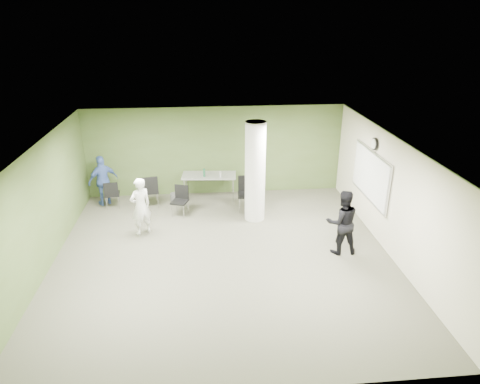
{
  "coord_description": "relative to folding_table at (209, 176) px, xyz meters",
  "views": [
    {
      "loc": [
        -0.43,
        -8.85,
        5.42
      ],
      "look_at": [
        0.49,
        1.0,
        1.25
      ],
      "focal_mm": 32.0,
      "sensor_mm": 36.0,
      "label": 1
    }
  ],
  "objects": [
    {
      "name": "man_black",
      "position": [
        3.07,
        -3.58,
        0.07
      ],
      "size": [
        0.79,
        0.62,
        1.62
      ],
      "primitive_type": "imported",
      "rotation": [
        0.0,
        0.0,
        3.15
      ],
      "color": "black",
      "rests_on": "floor"
    },
    {
      "name": "wall_clock",
      "position": [
        4.15,
        -2.34,
        1.61
      ],
      "size": [
        0.06,
        0.32,
        0.32
      ],
      "color": "black",
      "rests_on": "wall_right_cream"
    },
    {
      "name": "woman_white",
      "position": [
        -1.83,
        -2.14,
        0.04
      ],
      "size": [
        0.68,
        0.63,
        1.56
      ],
      "primitive_type": "imported",
      "rotation": [
        0.0,
        0.0,
        3.75
      ],
      "color": "white",
      "rests_on": "floor"
    },
    {
      "name": "wastebasket",
      "position": [
        -1.09,
        -0.21,
        -0.59
      ],
      "size": [
        0.25,
        0.25,
        0.29
      ],
      "primitive_type": "cylinder",
      "color": "#4C4C4C",
      "rests_on": "floor"
    },
    {
      "name": "folding_table",
      "position": [
        0.0,
        0.0,
        0.0
      ],
      "size": [
        1.71,
        0.87,
        1.04
      ],
      "rotation": [
        0.0,
        0.0,
        -0.09
      ],
      "color": "gray",
      "rests_on": "floor"
    },
    {
      "name": "floor",
      "position": [
        0.23,
        -3.54,
        -0.74
      ],
      "size": [
        8.0,
        8.0,
        0.0
      ],
      "primitive_type": "plane",
      "color": "#4E4C3D",
      "rests_on": "ground"
    },
    {
      "name": "wall_right_cream",
      "position": [
        4.23,
        -3.54,
        0.66
      ],
      "size": [
        0.02,
        8.0,
        2.8
      ],
      "primitive_type": "cube",
      "color": "beige",
      "rests_on": "floor"
    },
    {
      "name": "chair_table_left",
      "position": [
        -0.85,
        -1.07,
        -0.24
      ],
      "size": [
        0.55,
        0.55,
        0.86
      ],
      "rotation": [
        0.0,
        0.0,
        -0.34
      ],
      "color": "black",
      "rests_on": "floor"
    },
    {
      "name": "wall_back",
      "position": [
        0.23,
        0.46,
        0.66
      ],
      "size": [
        8.0,
        2.8,
        0.02
      ],
      "primitive_type": "cube",
      "rotation": [
        1.57,
        0.0,
        0.0
      ],
      "color": "#485A2A",
      "rests_on": "floor"
    },
    {
      "name": "ceiling",
      "position": [
        0.23,
        -3.54,
        2.06
      ],
      "size": [
        8.0,
        8.0,
        0.0
      ],
      "primitive_type": "plane",
      "rotation": [
        3.14,
        0.0,
        0.0
      ],
      "color": "white",
      "rests_on": "wall_back"
    },
    {
      "name": "chair_table_right",
      "position": [
        1.07,
        -0.87,
        -0.15
      ],
      "size": [
        0.53,
        0.53,
        1.0
      ],
      "rotation": [
        0.0,
        0.0,
        -0.06
      ],
      "color": "black",
      "rests_on": "floor"
    },
    {
      "name": "chair_back_right",
      "position": [
        -1.78,
        -0.51,
        -0.14
      ],
      "size": [
        0.59,
        0.59,
        1.01
      ],
      "rotation": [
        0.0,
        0.0,
        3.34
      ],
      "color": "black",
      "rests_on": "floor"
    },
    {
      "name": "chair_back_left",
      "position": [
        -2.9,
        -0.46,
        -0.24
      ],
      "size": [
        0.47,
        0.47,
        0.85
      ],
      "rotation": [
        0.0,
        0.0,
        3.27
      ],
      "color": "black",
      "rests_on": "floor"
    },
    {
      "name": "man_blue",
      "position": [
        -3.17,
        -0.14,
        0.03
      ],
      "size": [
        0.96,
        0.81,
        1.54
      ],
      "primitive_type": "imported",
      "rotation": [
        0.0,
        0.0,
        3.73
      ],
      "color": "#4562AD",
      "rests_on": "floor"
    },
    {
      "name": "whiteboard",
      "position": [
        4.15,
        -2.34,
        0.76
      ],
      "size": [
        0.05,
        2.3,
        1.3
      ],
      "color": "silver",
      "rests_on": "wall_right_cream"
    },
    {
      "name": "wall_left",
      "position": [
        -3.77,
        -3.54,
        0.66
      ],
      "size": [
        0.02,
        8.0,
        2.8
      ],
      "primitive_type": "cube",
      "color": "#485A2A",
      "rests_on": "floor"
    },
    {
      "name": "column",
      "position": [
        1.23,
        -1.54,
        0.66
      ],
      "size": [
        0.56,
        0.56,
        2.8
      ],
      "primitive_type": "cylinder",
      "color": "silver",
      "rests_on": "floor"
    }
  ]
}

